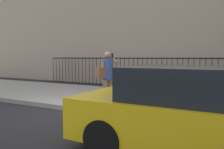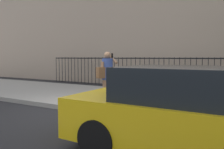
% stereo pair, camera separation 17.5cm
% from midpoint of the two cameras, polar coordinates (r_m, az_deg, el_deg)
% --- Properties ---
extents(ground_plane, '(60.00, 60.00, 0.00)m').
position_cam_midpoint_polar(ground_plane, '(6.89, -10.30, -9.13)').
color(ground_plane, black).
extents(sidewalk, '(28.00, 4.40, 0.15)m').
position_cam_midpoint_polar(sidewalk, '(8.64, -0.93, -5.78)').
color(sidewalk, gray).
rests_on(sidewalk, ground).
extents(building_facade, '(28.00, 4.00, 9.34)m').
position_cam_midpoint_polar(building_facade, '(14.63, 12.09, 16.40)').
color(building_facade, tan).
rests_on(building_facade, ground).
extents(iron_fence, '(12.03, 0.04, 1.60)m').
position_cam_midpoint_polar(iron_fence, '(11.87, 8.09, 1.54)').
color(iron_fence, black).
rests_on(iron_fence, ground).
extents(taxi_yellow, '(4.22, 1.90, 1.45)m').
position_cam_midpoint_polar(taxi_yellow, '(3.88, 21.41, -9.35)').
color(taxi_yellow, yellow).
rests_on(taxi_yellow, ground).
extents(pedestrian_on_phone, '(0.52, 0.71, 1.63)m').
position_cam_midpoint_polar(pedestrian_on_phone, '(7.10, -0.64, 0.28)').
color(pedestrian_on_phone, '#936B4C').
rests_on(pedestrian_on_phone, sidewalk).
extents(street_bench, '(1.60, 0.45, 0.95)m').
position_cam_midpoint_polar(street_bench, '(8.61, 26.03, -2.40)').
color(street_bench, brown).
rests_on(street_bench, sidewalk).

